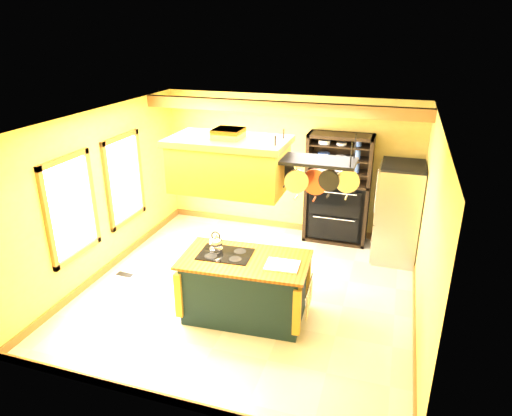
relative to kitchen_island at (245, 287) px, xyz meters
The scene contains 15 objects.
floor 0.82m from the kitchen_island, 104.02° to the left, with size 5.00×5.00×0.00m, color beige.
ceiling 2.33m from the kitchen_island, 104.02° to the left, with size 5.00×5.00×0.00m, color white.
wall_back 3.28m from the kitchen_island, 92.96° to the left, with size 5.00×0.02×2.70m, color #E7C354.
wall_front 2.05m from the kitchen_island, 95.05° to the right, with size 5.00×0.02×2.70m, color #E7C354.
wall_left 2.88m from the kitchen_island, 166.21° to the left, with size 0.02×5.00×2.70m, color #E7C354.
wall_right 2.58m from the kitchen_island, 15.63° to the left, with size 0.02×5.00×2.70m, color #E7C354.
ceiling_beam 3.17m from the kitchen_island, 93.97° to the left, with size 5.00×0.15×0.20m, color brown.
window_near 2.79m from the kitchen_island, behind, with size 0.06×1.06×1.56m.
window_far 3.06m from the kitchen_island, 154.50° to the left, with size 0.06×1.06×1.56m.
kitchen_island is the anchor object (origin of this frame).
range_hood 1.80m from the kitchen_island, behind, with size 1.51×0.85×0.80m.
pot_rack 2.02m from the kitchen_island, ahead, with size 1.06×0.49×0.78m.
refrigerator 3.17m from the kitchen_island, 51.83° to the left, with size 0.74×0.87×1.70m.
hutch 3.07m from the kitchen_island, 73.90° to the left, with size 1.18×0.54×2.09m.
floor_register 2.39m from the kitchen_island, 168.54° to the left, with size 0.28×0.12×0.01m, color black.
Camera 1 is at (1.99, -5.88, 3.89)m, focal length 32.00 mm.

